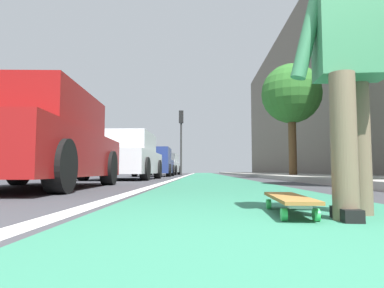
% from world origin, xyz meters
% --- Properties ---
extents(ground_plane, '(80.00, 80.00, 0.00)m').
position_xyz_m(ground_plane, '(10.00, 0.00, 0.00)').
color(ground_plane, '#38383D').
extents(bike_lane_paint, '(56.00, 2.18, 0.00)m').
position_xyz_m(bike_lane_paint, '(24.00, 0.00, 0.00)').
color(bike_lane_paint, '#2D7256').
rests_on(bike_lane_paint, ground).
extents(lane_stripe_white, '(52.00, 0.16, 0.01)m').
position_xyz_m(lane_stripe_white, '(20.00, 1.24, 0.00)').
color(lane_stripe_white, silver).
rests_on(lane_stripe_white, ground).
extents(sidewalk_curb, '(52.00, 3.20, 0.13)m').
position_xyz_m(sidewalk_curb, '(18.00, -3.58, 0.07)').
color(sidewalk_curb, '#9E9B93').
rests_on(sidewalk_curb, ground).
extents(building_facade, '(40.00, 1.20, 11.18)m').
position_xyz_m(building_facade, '(22.00, -6.51, 5.59)').
color(building_facade, '#6B6358').
rests_on(building_facade, ground).
extents(skateboard, '(0.85, 0.25, 0.11)m').
position_xyz_m(skateboard, '(1.20, -0.16, 0.09)').
color(skateboard, green).
rests_on(skateboard, ground).
extents(skater_person, '(0.45, 0.72, 1.64)m').
position_xyz_m(skater_person, '(1.05, -0.51, 0.94)').
color(skater_person, brown).
rests_on(skater_person, ground).
extents(parked_car_near, '(4.35, 2.10, 1.49)m').
position_xyz_m(parked_car_near, '(4.32, 2.97, 0.72)').
color(parked_car_near, maroon).
rests_on(parked_car_near, ground).
extents(parked_car_mid, '(4.30, 2.04, 1.49)m').
position_xyz_m(parked_car_mid, '(10.16, 2.84, 0.72)').
color(parked_car_mid, silver).
rests_on(parked_car_mid, ground).
extents(parked_car_far, '(4.05, 1.90, 1.47)m').
position_xyz_m(parked_car_far, '(17.01, 2.77, 0.70)').
color(parked_car_far, navy).
rests_on(parked_car_far, ground).
extents(parked_car_end, '(4.35, 2.06, 1.49)m').
position_xyz_m(parked_car_end, '(23.82, 2.91, 0.72)').
color(parked_car_end, '#B7B7BC').
rests_on(parked_car_end, ground).
extents(traffic_light, '(0.33, 0.28, 4.16)m').
position_xyz_m(traffic_light, '(21.23, 1.64, 2.88)').
color(traffic_light, '#2D2D2D').
rests_on(traffic_light, ground).
extents(street_tree_mid, '(2.33, 2.33, 4.48)m').
position_xyz_m(street_tree_mid, '(12.57, -3.18, 3.28)').
color(street_tree_mid, brown).
rests_on(street_tree_mid, ground).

